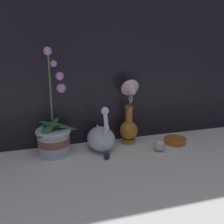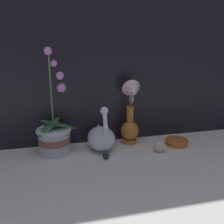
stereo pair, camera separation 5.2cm
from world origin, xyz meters
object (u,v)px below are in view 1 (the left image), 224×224
Objects in this scene: orchid_potted_plant at (54,136)px; swan_figurine at (101,137)px; blue_vase at (130,117)px; glass_sphere at (159,145)px; amber_dish at (175,140)px.

orchid_potted_plant is 0.21m from swan_figurine.
orchid_potted_plant is at bearing -177.20° from blue_vase.
blue_vase is 0.19m from glass_sphere.
orchid_potted_plant reaches higher than amber_dish.
blue_vase is at bearing 163.25° from amber_dish.
orchid_potted_plant reaches higher than blue_vase.
blue_vase is at bearing 9.71° from swan_figurine.
swan_figurine is (0.21, -0.01, -0.02)m from orchid_potted_plant.
glass_sphere is (0.10, -0.12, -0.11)m from blue_vase.
orchid_potted_plant is 0.47m from glass_sphere.
glass_sphere is at bearing -49.79° from blue_vase.
swan_figurine is 0.70× the size of blue_vase.
orchid_potted_plant is at bearing 175.33° from amber_dish.
orchid_potted_plant is 0.57m from amber_dish.
orchid_potted_plant is at bearing 167.54° from glass_sphere.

